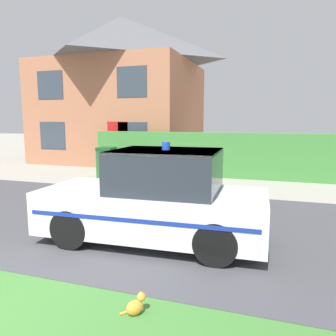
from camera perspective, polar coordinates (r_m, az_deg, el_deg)
name	(u,v)px	position (r m, az deg, el deg)	size (l,w,h in m)	color
road_strip	(120,218)	(7.46, -8.36, -8.62)	(28.00, 5.72, 0.01)	#424247
garden_hedge	(220,155)	(12.67, 8.96, 2.27)	(10.25, 0.52, 1.70)	#3D7F38
police_car	(156,200)	(5.82, -2.11, -5.60)	(4.03, 1.81, 1.79)	black
cat	(136,306)	(4.01, -5.58, -22.77)	(0.28, 0.24, 0.25)	orange
house_left	(122,88)	(18.37, -7.97, 13.56)	(7.95, 6.96, 7.55)	#A86B4C
wheelie_bin	(107,163)	(12.32, -10.65, 0.86)	(0.65, 0.70, 1.18)	#23662D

